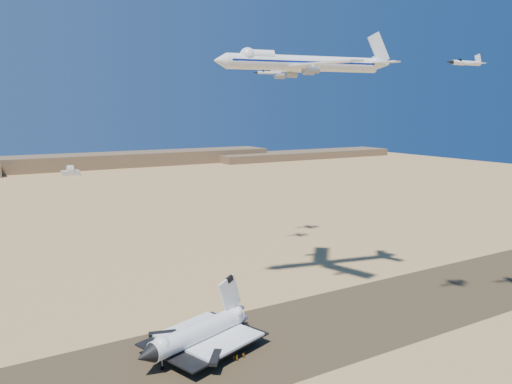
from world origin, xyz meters
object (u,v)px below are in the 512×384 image
carrier_747 (299,63)px  crew_c (244,355)px  chase_jet_f (281,71)px  chase_jet_a (466,63)px  crew_b (234,357)px  chase_jet_e (268,73)px  shuttle (198,335)px  crew_a (237,358)px

carrier_747 → crew_c: 106.21m
crew_c → chase_jet_f: (79.07, 100.17, 93.38)m
crew_c → chase_jet_f: chase_jet_f is taller
chase_jet_a → crew_b: bearing=171.3°
carrier_747 → chase_jet_e: size_ratio=5.16×
chase_jet_f → chase_jet_e: bearing=-125.1°
shuttle → crew_a: size_ratio=24.03×
chase_jet_f → shuttle: bearing=-118.5°
crew_a → chase_jet_f: size_ratio=0.11×
shuttle → crew_c: bearing=-64.0°
crew_a → chase_jet_f: chase_jet_f is taller
chase_jet_a → chase_jet_e: chase_jet_e is taller
crew_a → chase_jet_a: size_ratio=0.12×
shuttle → crew_b: bearing=-73.1°
carrier_747 → shuttle: bearing=-143.1°
carrier_747 → chase_jet_f: 74.34m
carrier_747 → chase_jet_f: (35.47, 65.26, 3.05)m
chase_jet_e → crew_a: bearing=-111.6°
shuttle → carrier_747: (53.81, 24.58, 85.54)m
chase_jet_f → carrier_747: bearing=-102.2°
crew_a → chase_jet_a: 116.40m
crew_a → chase_jet_e: 142.16m
crew_c → chase_jet_f: bearing=-105.4°
crew_a → crew_b: crew_a is taller
shuttle → chase_jet_e: (72.85, 76.75, 86.10)m
shuttle → chase_jet_f: size_ratio=2.68×
crew_a → crew_c: bearing=-53.9°
shuttle → chase_jet_e: size_ratio=3.12×
chase_jet_e → chase_jet_f: (16.42, 13.09, 2.48)m
shuttle → crew_b: 13.11m
crew_b → chase_jet_a: size_ratio=0.10×
crew_a → carrier_747: bearing=-31.1°
shuttle → crew_c: 15.30m
chase_jet_a → crew_a: bearing=172.0°
carrier_747 → chase_jet_f: size_ratio=4.43×
chase_jet_f → chase_jet_a: bearing=-76.9°
shuttle → carrier_747: size_ratio=0.60×
chase_jet_e → crew_b: bearing=-112.2°
shuttle → chase_jet_e: bearing=27.9°
crew_c → carrier_747: bearing=-118.4°
crew_a → chase_jet_a: chase_jet_a is taller
carrier_747 → chase_jet_a: bearing=-48.1°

